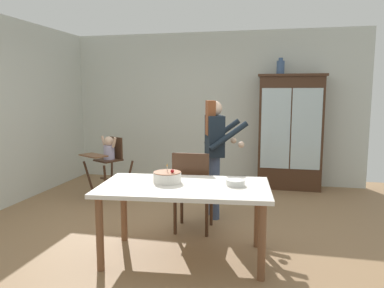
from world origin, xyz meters
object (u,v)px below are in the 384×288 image
high_chair_with_toddler (108,155)px  serving_bowl (235,183)px  dining_table (184,194)px  birthday_cake (167,177)px  dining_chair_far_side (192,186)px  china_cabinet (290,132)px  ceramic_vase (281,67)px  adult_person (215,144)px

high_chair_with_toddler → serving_bowl: 2.86m
dining_table → birthday_cake: birthday_cake is taller
dining_table → dining_chair_far_side: size_ratio=1.79×
dining_table → birthday_cake: 0.25m
china_cabinet → birthday_cake: size_ratio=6.90×
ceramic_vase → birthday_cake: size_ratio=0.96×
china_cabinet → high_chair_with_toddler: size_ratio=2.03×
high_chair_with_toddler → dining_table: (1.71, -1.93, -0.00)m
china_cabinet → dining_table: 3.24m
adult_person → birthday_cake: size_ratio=5.47×
serving_bowl → high_chair_with_toddler: bearing=140.1°
birthday_cake → china_cabinet: bearing=66.5°
china_cabinet → dining_chair_far_side: china_cabinet is taller
adult_person → dining_table: 1.32m
china_cabinet → high_chair_with_toddler: bearing=-158.6°
high_chair_with_toddler → birthday_cake: high_chair_with_toddler is taller
serving_bowl → ceramic_vase: bearing=81.9°
high_chair_with_toddler → adult_person: adult_person is taller
ceramic_vase → high_chair_with_toddler: size_ratio=0.28×
ceramic_vase → adult_person: (-0.81, -1.76, -1.08)m
serving_bowl → dining_chair_far_side: bearing=134.4°
ceramic_vase → dining_chair_far_side: (-0.98, -2.37, -1.49)m
high_chair_with_toddler → adult_person: size_ratio=0.62×
serving_bowl → birthday_cake: bearing=-177.4°
dining_table → ceramic_vase: bearing=73.4°
china_cabinet → serving_bowl: bearing=-101.8°
ceramic_vase → adult_person: 2.22m
adult_person → birthday_cake: 1.25m
adult_person → dining_chair_far_side: bearing=144.7°
birthday_cake → ceramic_vase: bearing=69.7°
china_cabinet → dining_table: size_ratio=1.12×
dining_chair_far_side → ceramic_vase: bearing=-114.1°
dining_table → serving_bowl: size_ratio=9.54×
birthday_cake → serving_bowl: 0.68m
china_cabinet → adult_person: china_cabinet is taller
ceramic_vase → dining_chair_far_side: bearing=-112.4°
ceramic_vase → serving_bowl: 3.23m
china_cabinet → serving_bowl: size_ratio=10.73×
ceramic_vase → serving_bowl: size_ratio=1.50×
dining_table → serving_bowl: (0.48, 0.10, 0.12)m
china_cabinet → birthday_cake: china_cabinet is taller
high_chair_with_toddler → adult_person: bearing=8.8°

